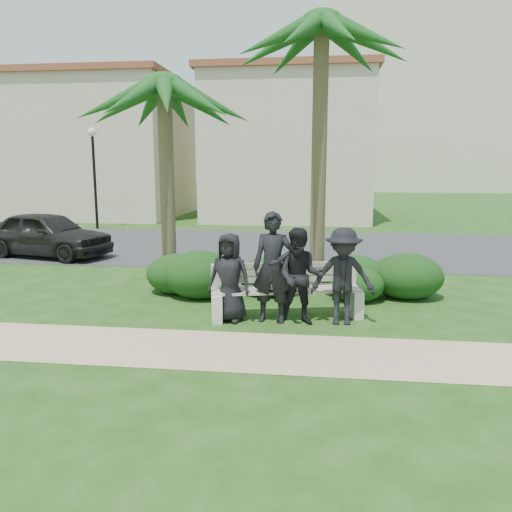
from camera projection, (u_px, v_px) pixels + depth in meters
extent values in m
plane|color=#194112|center=(284.00, 316.00, 8.98)|extent=(160.00, 160.00, 0.00)
cube|color=tan|center=(275.00, 352.00, 7.23)|extent=(30.00, 1.60, 0.01)
cube|color=#2D2D30|center=(300.00, 247.00, 16.80)|extent=(160.00, 8.00, 0.01)
cube|color=beige|center=(89.00, 151.00, 27.42)|extent=(10.00, 8.00, 7.00)
cube|color=brown|center=(85.00, 82.00, 26.78)|extent=(10.40, 8.40, 0.30)
cube|color=beige|center=(289.00, 151.00, 26.08)|extent=(8.00, 8.00, 7.00)
cube|color=brown|center=(290.00, 78.00, 25.43)|extent=(8.40, 8.40, 0.30)
cube|color=beige|center=(434.00, 104.00, 59.25)|extent=(26.00, 18.00, 20.00)
cylinder|color=black|center=(95.00, 182.00, 21.45)|extent=(0.12, 0.12, 4.00)
sphere|color=white|center=(92.00, 132.00, 21.08)|extent=(0.36, 0.36, 0.36)
cube|color=#9E9684|center=(287.00, 291.00, 8.81)|extent=(2.72, 1.19, 0.04)
cube|color=#9E9684|center=(288.00, 272.00, 9.02)|extent=(2.59, 0.64, 0.31)
cube|color=beige|center=(218.00, 302.00, 9.00)|extent=(0.31, 0.63, 0.49)
cube|color=beige|center=(357.00, 307.00, 8.70)|extent=(0.31, 0.63, 0.49)
imported|color=black|center=(230.00, 277.00, 8.59)|extent=(0.83, 0.62, 1.54)
imported|color=black|center=(273.00, 267.00, 8.52)|extent=(0.73, 0.51, 1.91)
imported|color=black|center=(300.00, 277.00, 8.41)|extent=(0.84, 0.68, 1.65)
imported|color=black|center=(343.00, 276.00, 8.41)|extent=(1.08, 0.64, 1.66)
ellipsoid|color=#14330E|center=(178.00, 273.00, 10.60)|extent=(1.34, 1.11, 0.87)
ellipsoid|color=#14330E|center=(201.00, 273.00, 10.24)|extent=(1.53, 1.26, 1.00)
ellipsoid|color=#14330E|center=(269.00, 275.00, 10.46)|extent=(1.27, 1.05, 0.83)
ellipsoid|color=#14330E|center=(357.00, 284.00, 9.95)|extent=(1.08, 0.89, 0.71)
ellipsoid|color=#14330E|center=(355.00, 275.00, 10.39)|extent=(1.34, 1.11, 0.88)
ellipsoid|color=#14330E|center=(407.00, 275.00, 10.19)|extent=(1.46, 1.21, 0.95)
cylinder|color=brown|center=(167.00, 189.00, 10.93)|extent=(0.32, 0.32, 4.36)
cylinder|color=brown|center=(319.00, 162.00, 10.57)|extent=(0.32, 0.32, 5.52)
imported|color=black|center=(47.00, 234.00, 14.84)|extent=(4.25, 2.49, 1.36)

